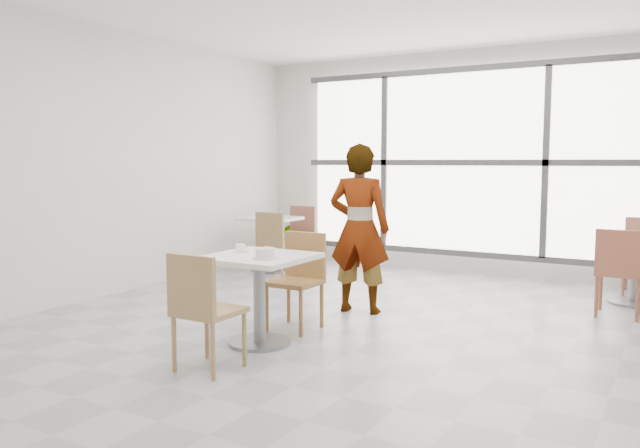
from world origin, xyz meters
The scene contains 16 objects.
floor centered at (0.00, 0.00, 0.00)m, with size 7.00×7.00×0.00m, color #9E9EA5.
wall_back centered at (0.00, 3.50, 1.50)m, with size 6.00×6.00×0.00m, color silver.
wall_left centered at (-3.00, 0.00, 1.50)m, with size 7.00×7.00×0.00m, color silver.
window centered at (0.00, 3.44, 1.50)m, with size 4.60×0.07×2.52m.
main_table centered at (-0.40, -0.62, 0.52)m, with size 0.80×0.80×0.75m.
chair_near centered at (-0.34, -1.40, 0.50)m, with size 0.42×0.42×0.87m.
chair_far centered at (-0.39, 0.00, 0.50)m, with size 0.42×0.42×0.87m.
oatmeal_bowl centered at (-0.25, -0.74, 0.79)m, with size 0.21×0.21×0.09m.
coffee_cup centered at (-0.63, -0.56, 0.78)m, with size 0.16×0.13×0.07m.
person centered at (-0.19, 0.81, 0.85)m, with size 0.62×0.41×1.69m, color black.
bg_table_left centered at (-2.31, 2.30, 0.49)m, with size 0.70×0.70×0.75m.
bg_table_right centered at (2.19, 2.60, 0.49)m, with size 0.70×0.70×0.75m.
bg_chair_left_near centered at (-1.93, 1.86, 0.50)m, with size 0.42×0.42×0.87m.
bg_chair_left_far centered at (-2.17, 2.82, 0.50)m, with size 0.42×0.42×0.87m.
bg_chair_right_near centered at (2.10, 1.86, 0.50)m, with size 0.42×0.42×0.87m.
plant_left centered at (-2.54, 3.13, 0.35)m, with size 0.62×0.54×0.69m, color #517F40.
Camera 1 is at (2.59, -4.76, 1.52)m, focal length 35.09 mm.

